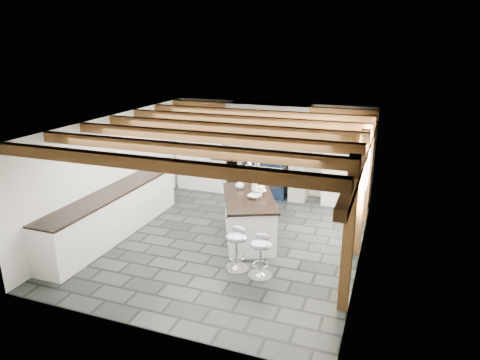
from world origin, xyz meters
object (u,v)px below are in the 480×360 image
(range_cooker, at_px, (267,178))
(bar_stool_near, at_px, (261,251))
(bar_stool_far, at_px, (237,244))
(kitchen_island, at_px, (249,217))

(range_cooker, xyz_separation_m, bar_stool_near, (1.03, -3.83, -0.00))
(range_cooker, bearing_deg, bar_stool_far, -81.18)
(range_cooker, relative_size, bar_stool_far, 1.30)
(range_cooker, xyz_separation_m, bar_stool_far, (0.58, -3.75, 0.01))
(range_cooker, relative_size, bar_stool_near, 1.34)
(bar_stool_far, bearing_deg, bar_stool_near, 0.39)
(kitchen_island, height_order, bar_stool_far, kitchen_island)
(bar_stool_near, distance_m, bar_stool_far, 0.45)
(bar_stool_near, bearing_deg, range_cooker, 97.74)
(bar_stool_near, xyz_separation_m, bar_stool_far, (-0.44, 0.08, 0.01))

